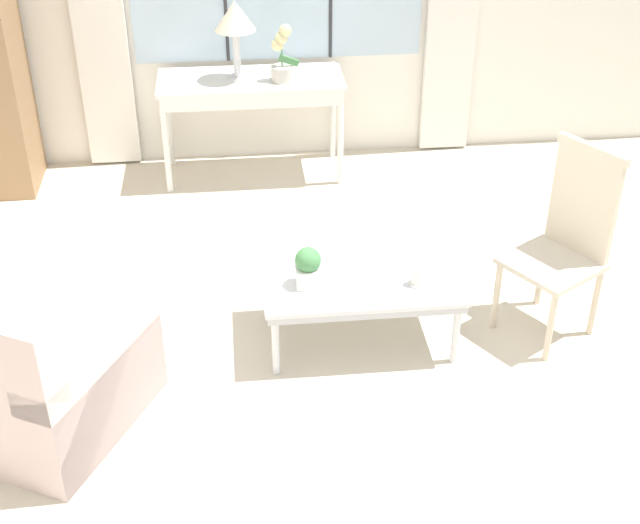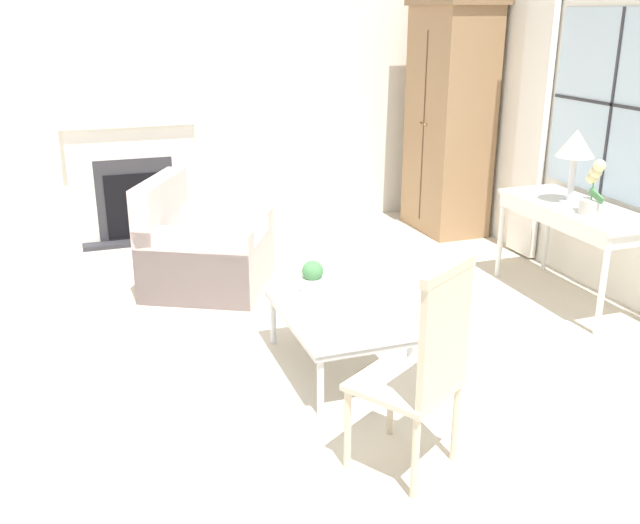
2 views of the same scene
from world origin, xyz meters
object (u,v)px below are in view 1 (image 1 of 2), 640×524
(armchair_upholstered, at_px, (32,374))
(coffee_table, at_px, (360,282))
(potted_orchid, at_px, (282,58))
(potted_plant_small, at_px, (308,267))
(table_lamp, at_px, (235,19))
(console_table, at_px, (251,89))
(side_chair_wooden, at_px, (568,233))
(pillar_candle, at_px, (416,278))

(armchair_upholstered, height_order, coffee_table, armchair_upholstered)
(potted_orchid, height_order, potted_plant_small, potted_orchid)
(potted_orchid, xyz_separation_m, coffee_table, (0.27, -2.04, -0.54))
(table_lamp, bearing_deg, potted_orchid, -10.71)
(console_table, distance_m, side_chair_wooden, 2.65)
(table_lamp, height_order, pillar_candle, table_lamp)
(side_chair_wooden, bearing_deg, potted_plant_small, -177.25)
(table_lamp, xyz_separation_m, potted_orchid, (0.31, -0.06, -0.27))
(potted_orchid, bearing_deg, potted_plant_small, -90.47)
(side_chair_wooden, height_order, potted_plant_small, side_chair_wooden)
(armchair_upholstered, height_order, potted_plant_small, armchair_upholstered)
(side_chair_wooden, xyz_separation_m, pillar_candle, (-0.85, -0.13, -0.14))
(table_lamp, xyz_separation_m, potted_plant_small, (0.30, -2.16, -0.66))
(side_chair_wooden, relative_size, coffee_table, 1.03)
(console_table, xyz_separation_m, potted_plant_small, (0.21, -2.17, -0.15))
(console_table, xyz_separation_m, side_chair_wooden, (1.62, -2.10, -0.07))
(table_lamp, relative_size, potted_plant_small, 2.50)
(coffee_table, bearing_deg, armchair_upholstered, -162.79)
(potted_orchid, relative_size, armchair_upholstered, 0.33)
(potted_orchid, distance_m, side_chair_wooden, 2.48)
(potted_orchid, distance_m, pillar_candle, 2.27)
(console_table, relative_size, pillar_candle, 12.35)
(console_table, xyz_separation_m, coffee_table, (0.49, -2.11, -0.30))
(armchair_upholstered, bearing_deg, potted_plant_small, 18.47)
(console_table, distance_m, potted_plant_small, 2.18)
(table_lamp, bearing_deg, console_table, 8.30)
(potted_orchid, bearing_deg, armchair_upholstered, -118.55)
(pillar_candle, bearing_deg, coffee_table, 157.74)
(table_lamp, height_order, armchair_upholstered, table_lamp)
(table_lamp, relative_size, potted_orchid, 1.39)
(coffee_table, bearing_deg, table_lamp, 105.45)
(coffee_table, bearing_deg, side_chair_wooden, 0.64)
(potted_plant_small, bearing_deg, console_table, 95.44)
(side_chair_wooden, bearing_deg, potted_orchid, 124.50)
(potted_orchid, bearing_deg, pillar_candle, -75.73)
(console_table, bearing_deg, potted_orchid, -17.81)
(console_table, relative_size, side_chair_wooden, 1.22)
(potted_plant_small, bearing_deg, pillar_candle, -5.99)
(potted_orchid, relative_size, coffee_table, 0.38)
(console_table, height_order, side_chair_wooden, side_chair_wooden)
(potted_plant_small, bearing_deg, armchair_upholstered, -161.53)
(potted_plant_small, bearing_deg, table_lamp, 97.79)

